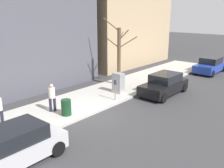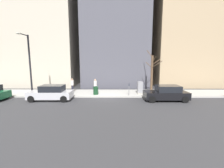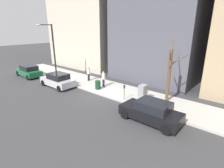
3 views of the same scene
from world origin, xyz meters
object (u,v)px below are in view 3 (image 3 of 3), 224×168
at_px(parked_car_black, 151,112).
at_px(utility_box, 143,93).
at_px(parked_car_silver, 58,80).
at_px(trash_bin, 98,85).
at_px(pedestrian_midblock, 89,73).
at_px(office_tower_right, 98,1).
at_px(pedestrian_near_meter, 103,78).
at_px(parked_car_green, 29,71).
at_px(parking_meter, 124,91).
at_px(bare_tree, 169,74).
at_px(streetlamp, 52,47).

xyz_separation_m(parked_car_black, utility_box, (2.49, 2.16, 0.11)).
bearing_deg(parked_car_silver, trash_bin, -65.80).
relative_size(pedestrian_midblock, office_tower_right, 0.08).
relative_size(parked_car_silver, office_tower_right, 0.20).
height_order(parked_car_black, pedestrian_near_meter, pedestrian_near_meter).
distance_m(parked_car_black, utility_box, 3.30).
relative_size(parked_car_green, trash_bin, 4.70).
distance_m(parked_car_silver, pedestrian_midblock, 3.69).
xyz_separation_m(utility_box, trash_bin, (-0.40, 5.08, -0.25)).
distance_m(parking_meter, pedestrian_near_meter, 4.16).
height_order(parked_car_silver, parked_car_green, same).
bearing_deg(utility_box, parked_car_silver, 104.27).
bearing_deg(parked_car_silver, office_tower_right, 24.30).
relative_size(parked_car_silver, pedestrian_midblock, 2.54).
distance_m(parked_car_black, trash_bin, 7.54).
bearing_deg(bare_tree, parking_meter, 125.58).
bearing_deg(office_tower_right, bare_tree, -118.01).
bearing_deg(streetlamp, parking_meter, -89.11).
distance_m(parked_car_silver, pedestrian_near_meter, 5.08).
xyz_separation_m(trash_bin, pedestrian_near_meter, (1.03, 0.17, 0.49)).
height_order(pedestrian_near_meter, office_tower_right, office_tower_right).
height_order(streetlamp, pedestrian_midblock, streetlamp).
xyz_separation_m(parked_car_black, streetlamp, (1.47, 14.30, 3.28)).
bearing_deg(trash_bin, pedestrian_midblock, 63.79).
xyz_separation_m(parked_car_green, bare_tree, (3.80, -17.53, 1.82)).
xyz_separation_m(parking_meter, trash_bin, (0.45, 3.72, -0.38)).
bearing_deg(streetlamp, utility_box, -85.21).
height_order(parked_car_green, utility_box, utility_box).
relative_size(streetlamp, office_tower_right, 0.31).
distance_m(pedestrian_near_meter, office_tower_right, 16.79).
xyz_separation_m(utility_box, office_tower_right, (10.30, 15.24, 9.65)).
relative_size(utility_box, pedestrian_near_meter, 0.86).
height_order(parked_car_black, pedestrian_midblock, pedestrian_midblock).
relative_size(parking_meter, bare_tree, 0.26).
distance_m(utility_box, bare_tree, 2.71).
bearing_deg(streetlamp, parked_car_black, -95.86).
distance_m(trash_bin, pedestrian_midblock, 3.44).
relative_size(parked_car_black, bare_tree, 0.81).
relative_size(parking_meter, utility_box, 0.94).
bearing_deg(parked_car_black, streetlamp, 83.92).
height_order(parking_meter, pedestrian_near_meter, pedestrian_near_meter).
bearing_deg(pedestrian_midblock, utility_box, -124.55).
distance_m(pedestrian_near_meter, pedestrian_midblock, 2.93).
relative_size(parked_car_silver, pedestrian_near_meter, 2.54).
xyz_separation_m(bare_tree, pedestrian_midblock, (-0.20, 9.79, -1.47)).
height_order(streetlamp, trash_bin, streetlamp).
bearing_deg(pedestrian_near_meter, trash_bin, -53.14).
xyz_separation_m(streetlamp, office_tower_right, (11.32, 3.11, 6.49)).
bearing_deg(utility_box, streetlamp, 94.79).
height_order(streetlamp, office_tower_right, office_tower_right).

